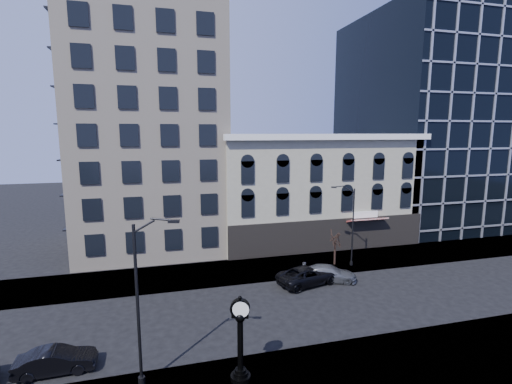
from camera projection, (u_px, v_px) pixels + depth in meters
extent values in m
plane|color=black|center=(243.00, 314.00, 26.06)|extent=(160.00, 160.00, 0.00)
cube|color=#9C998E|center=(223.00, 272.00, 33.69)|extent=(160.00, 6.00, 0.12)
cube|color=beige|center=(148.00, 72.00, 39.66)|extent=(15.00, 15.00, 38.00)
cube|color=#A8A38A|center=(312.00, 190.00, 43.43)|extent=(22.00, 10.00, 12.00)
cube|color=white|center=(334.00, 137.00, 37.49)|extent=(22.60, 0.80, 0.60)
cube|color=black|center=(330.00, 236.00, 39.28)|extent=(22.00, 0.30, 3.60)
cube|color=maroon|center=(367.00, 220.00, 39.51)|extent=(4.50, 1.18, 0.55)
cube|color=black|center=(431.00, 123.00, 52.02)|extent=(20.00, 20.00, 28.00)
cylinder|color=black|center=(241.00, 377.00, 18.90)|extent=(1.04, 1.04, 0.28)
cylinder|color=black|center=(241.00, 373.00, 18.87)|extent=(0.75, 0.75, 0.19)
cylinder|color=black|center=(240.00, 370.00, 18.84)|extent=(0.56, 0.56, 0.15)
cylinder|color=black|center=(240.00, 344.00, 18.61)|extent=(0.30, 0.30, 2.73)
sphere|color=black|center=(240.00, 317.00, 18.38)|extent=(0.53, 0.53, 0.53)
cube|color=black|center=(240.00, 315.00, 18.37)|extent=(0.87, 0.46, 0.24)
cylinder|color=black|center=(240.00, 308.00, 18.31)|extent=(1.02, 0.59, 0.98)
cylinder|color=white|center=(241.00, 310.00, 18.15)|extent=(0.79, 0.27, 0.83)
cylinder|color=white|center=(239.00, 307.00, 18.46)|extent=(0.79, 0.27, 0.83)
sphere|color=black|center=(240.00, 298.00, 18.22)|extent=(0.19, 0.19, 0.19)
cylinder|color=black|center=(138.00, 307.00, 17.99)|extent=(0.15, 0.15, 8.25)
cylinder|color=black|center=(142.00, 380.00, 18.61)|extent=(0.35, 0.35, 0.38)
cube|color=black|center=(172.00, 221.00, 17.30)|extent=(0.56, 0.34, 0.13)
cylinder|color=black|center=(353.00, 227.00, 34.78)|extent=(0.14, 0.14, 7.39)
cylinder|color=black|center=(351.00, 263.00, 35.33)|extent=(0.31, 0.31, 0.34)
cube|color=black|center=(337.00, 187.00, 34.18)|extent=(0.51, 0.31, 0.12)
cylinder|color=black|center=(335.00, 252.00, 35.41)|extent=(0.19, 0.19, 2.35)
imported|color=black|center=(56.00, 361.00, 19.63)|extent=(4.05, 1.52, 1.32)
imported|color=black|center=(308.00, 275.00, 31.13)|extent=(5.84, 3.72, 1.50)
imported|color=#595B60|center=(329.00, 273.00, 31.82)|extent=(4.98, 3.53, 1.34)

